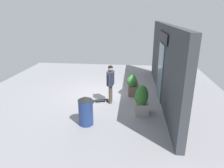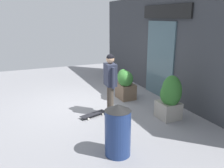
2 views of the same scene
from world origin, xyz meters
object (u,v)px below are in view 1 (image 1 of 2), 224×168
(skateboarder, at_px, (110,80))
(skateboard, at_px, (100,100))
(trash_bin, at_px, (86,111))
(planter_box_right, at_px, (142,99))
(planter_box_left, at_px, (133,85))

(skateboarder, bearing_deg, skateboard, -1.52)
(trash_bin, bearing_deg, planter_box_right, 117.03)
(skateboarder, height_order, planter_box_left, skateboarder)
(planter_box_left, bearing_deg, skateboarder, -43.23)
(skateboard, distance_m, planter_box_left, 1.77)
(skateboarder, relative_size, planter_box_left, 1.72)
(skateboarder, xyz_separation_m, planter_box_left, (-1.00, 0.94, -0.50))
(planter_box_right, distance_m, trash_bin, 2.17)
(planter_box_left, xyz_separation_m, trash_bin, (2.90, -1.58, 0.00))
(planter_box_left, relative_size, trash_bin, 0.93)
(skateboarder, bearing_deg, trash_bin, 75.83)
(planter_box_left, bearing_deg, skateboard, -56.18)
(planter_box_left, height_order, planter_box_right, planter_box_right)
(skateboard, xyz_separation_m, planter_box_left, (-0.95, 1.42, 0.46))
(skateboard, bearing_deg, skateboarder, 155.91)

